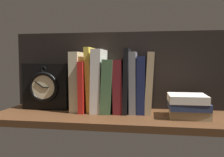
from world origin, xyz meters
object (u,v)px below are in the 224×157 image
Objects in this scene: book_red_requiem at (86,86)px; book_maroon_dawkins at (119,86)px; book_gray_chess at (133,82)px; book_tan_shortstories at (149,83)px; book_yellow_seinlanguage at (91,79)px; book_navy_bierce at (141,85)px; framed_clock at (47,86)px; book_green_romantic at (109,86)px; book_white_catcher at (99,80)px; book_black_skeptic at (127,81)px; book_stack_side at (188,106)px; book_cream_twain at (78,81)px.

book_red_requiem is 0.97× the size of book_maroon_dawkins.
book_gray_chess is 6.44cm from book_tan_shortstories.
book_yellow_seinlanguage is (2.41, 0.00, 2.80)cm from book_red_requiem.
book_navy_bierce is at bearing 180.00° from book_tan_shortstories.
book_yellow_seinlanguage is 1.32× the size of framed_clock.
book_red_requiem is at bearing 180.00° from book_green_romantic.
book_white_catcher is 11.56cm from book_black_skeptic.
book_green_romantic reaches higher than book_red_requiem.
book_yellow_seinlanguage reaches higher than book_red_requiem.
book_green_romantic is at bearing -180.00° from book_navy_bierce.
book_stack_side is at bearing -9.94° from book_yellow_seinlanguage.
book_navy_bierce is (20.59, 0.00, -1.81)cm from book_yellow_seinlanguage.
book_maroon_dawkins is 12.10cm from book_tan_shortstories.
book_black_skeptic reaches higher than book_tan_shortstories.
book_gray_chess is 3.34cm from book_navy_bierce.
book_navy_bierce is (13.00, 0.00, 0.64)cm from book_green_romantic.
book_cream_twain is 5.69cm from book_yellow_seinlanguage.
book_green_romantic is at bearing -180.00° from book_gray_chess.
book_red_requiem is 0.97× the size of book_green_romantic.
book_cream_twain is 0.95× the size of book_black_skeptic.
book_white_catcher reaches higher than book_gray_chess.
book_tan_shortstories is at bearing -0.00° from book_maroon_dawkins.
book_yellow_seinlanguage is 3.32cm from book_white_catcher.
book_white_catcher is 1.20× the size of book_maroon_dawkins.
book_white_catcher is (5.70, 0.00, 2.42)cm from book_red_requiem.
book_white_catcher is at bearing 180.00° from book_green_romantic.
book_tan_shortstories reaches higher than book_maroon_dawkins.
book_white_catcher is at bearing 180.00° from book_black_skeptic.
book_maroon_dawkins is 0.87× the size of book_gray_chess.
framed_clock is at bearing 172.94° from book_stack_side.
book_black_skeptic reaches higher than framed_clock.
book_cream_twain is at bearing 171.33° from book_stack_side.
book_white_catcher is at bearing 169.14° from book_stack_side.
book_black_skeptic reaches higher than book_navy_bierce.
book_cream_twain is 1.00× the size of book_gray_chess.
book_yellow_seinlanguage is 1.76× the size of book_stack_side.
book_red_requiem is 0.81× the size of book_white_catcher.
book_tan_shortstories is (16.21, 0.00, 1.46)cm from book_green_romantic.
framed_clock is (-43.61, 0.51, -2.19)cm from book_tan_shortstories.
book_maroon_dawkins is at bearing 0.00° from book_green_romantic.
book_tan_shortstories is (20.51, -0.00, -0.61)cm from book_white_catcher.
book_navy_bierce is at bearing -0.72° from framed_clock.
book_black_skeptic is at bearing -0.00° from book_white_catcher.
framed_clock is at bearing 179.16° from book_black_skeptic.
book_maroon_dawkins is (8.51, 0.00, -2.09)cm from book_white_catcher.
book_tan_shortstories is (8.95, 0.00, -0.70)cm from book_black_skeptic.
book_green_romantic is at bearing 167.64° from book_stack_side.
book_black_skeptic is at bearing 0.00° from book_cream_twain.
book_green_romantic is 0.88× the size of book_tan_shortstories.
book_black_skeptic reaches higher than book_maroon_dawkins.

